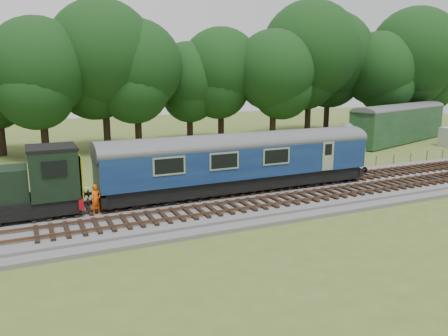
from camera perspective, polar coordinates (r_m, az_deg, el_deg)
name	(u,v)px	position (r m, az deg, el deg)	size (l,w,h in m)	color
ground	(310,194)	(29.58, 11.13, -3.35)	(120.00, 120.00, 0.00)	#475B21
ballast	(310,191)	(29.53, 11.14, -3.02)	(70.00, 7.00, 0.35)	#4C4C4F
track_north	(298,183)	(30.58, 9.63, -1.97)	(67.20, 2.40, 0.21)	black
track_south	(325,194)	(28.24, 13.06, -3.30)	(67.20, 2.40, 0.21)	black
fence	(274,179)	(33.20, 6.61, -1.49)	(64.00, 0.12, 1.00)	#6B6054
tree_line	(193,146)	(48.70, -4.13, 2.93)	(70.00, 8.00, 18.00)	black
dmu_railcar	(241,157)	(27.87, 2.19, 1.43)	(18.05, 2.86, 3.88)	black
worker	(96,200)	(24.54, -16.35, -3.97)	(0.61, 0.40, 1.67)	#FF5A0D
parked_coach	(400,121)	(54.63, 21.98, 5.67)	(17.14, 8.13, 4.36)	#19381C
shed	(375,129)	(55.27, 19.13, 4.85)	(4.10, 4.10, 2.75)	#19381C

